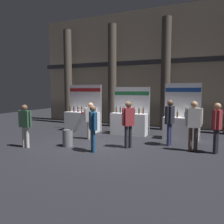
# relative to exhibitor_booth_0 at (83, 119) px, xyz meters

# --- Properties ---
(ground_plane) EXTENTS (26.72, 26.72, 0.00)m
(ground_plane) POSITION_rel_exhibitor_booth_0_xyz_m (2.26, -2.22, -0.60)
(ground_plane) COLOR black
(hall_colonnade) EXTENTS (13.36, 1.36, 6.68)m
(hall_colonnade) POSITION_rel_exhibitor_booth_0_xyz_m (2.26, 2.89, 2.66)
(hall_colonnade) COLOR tan
(hall_colonnade) RESTS_ON ground_plane
(exhibitor_booth_0) EXTENTS (1.87, 0.74, 2.37)m
(exhibitor_booth_0) POSITION_rel_exhibitor_booth_0_xyz_m (0.00, 0.00, 0.00)
(exhibitor_booth_0) COLOR white
(exhibitor_booth_0) RESTS_ON ground_plane
(exhibitor_booth_1) EXTENTS (1.78, 0.66, 2.24)m
(exhibitor_booth_1) POSITION_rel_exhibitor_booth_0_xyz_m (2.51, 0.11, -0.00)
(exhibitor_booth_1) COLOR white
(exhibitor_booth_1) RESTS_ON ground_plane
(exhibitor_booth_2) EXTENTS (1.51, 0.66, 2.40)m
(exhibitor_booth_2) POSITION_rel_exhibitor_booth_0_xyz_m (4.87, 0.01, -0.01)
(exhibitor_booth_2) COLOR white
(exhibitor_booth_2) RESTS_ON ground_plane
(trash_bin) EXTENTS (0.38, 0.38, 0.64)m
(trash_bin) POSITION_rel_exhibitor_booth_0_xyz_m (1.14, -2.94, -0.28)
(trash_bin) COLOR slate
(trash_bin) RESTS_ON ground_plane
(visitor_0) EXTENTS (0.56, 0.24, 1.58)m
(visitor_0) POSITION_rel_exhibitor_booth_0_xyz_m (-0.16, -3.70, 0.33)
(visitor_0) COLOR silver
(visitor_0) RESTS_ON ground_plane
(visitor_1) EXTENTS (0.55, 0.32, 1.58)m
(visitor_1) POSITION_rel_exhibitor_booth_0_xyz_m (1.36, -1.55, 0.33)
(visitor_1) COLOR #ADA393
(visitor_1) RESTS_ON ground_plane
(visitor_2) EXTENTS (0.39, 0.41, 1.70)m
(visitor_2) POSITION_rel_exhibitor_booth_0_xyz_m (3.30, -2.24, 0.40)
(visitor_2) COLOR #23232D
(visitor_2) RESTS_ON ground_plane
(visitor_3) EXTENTS (0.41, 0.45, 1.59)m
(visitor_3) POSITION_rel_exhibitor_booth_0_xyz_m (2.38, -3.20, 0.33)
(visitor_3) COLOR navy
(visitor_3) RESTS_ON ground_plane
(visitor_4) EXTENTS (0.57, 0.29, 1.73)m
(visitor_4) POSITION_rel_exhibitor_booth_0_xyz_m (5.48, -1.79, 0.44)
(visitor_4) COLOR #47382D
(visitor_4) RESTS_ON ground_plane
(visitor_5) EXTENTS (0.31, 0.58, 1.74)m
(visitor_5) POSITION_rel_exhibitor_booth_0_xyz_m (4.60, -1.28, 0.45)
(visitor_5) COLOR navy
(visitor_5) RESTS_ON ground_plane
(visitor_6) EXTENTS (0.33, 0.44, 1.69)m
(visitor_6) POSITION_rel_exhibitor_booth_0_xyz_m (6.20, -1.75, 0.39)
(visitor_6) COLOR #23232D
(visitor_6) RESTS_ON ground_plane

